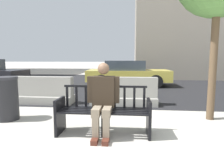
# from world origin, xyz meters

# --- Properties ---
(ground_plane) EXTENTS (200.00, 200.00, 0.00)m
(ground_plane) POSITION_xyz_m (0.00, 0.00, 0.00)
(ground_plane) COLOR #ADA89E
(street_asphalt) EXTENTS (120.00, 12.00, 0.01)m
(street_asphalt) POSITION_xyz_m (0.00, 8.70, 0.00)
(street_asphalt) COLOR black
(street_asphalt) RESTS_ON ground
(street_bench) EXTENTS (1.70, 0.56, 0.88)m
(street_bench) POSITION_xyz_m (-0.63, 0.84, 0.40)
(street_bench) COLOR black
(street_bench) RESTS_ON ground
(seated_person) EXTENTS (0.58, 0.73, 1.31)m
(seated_person) POSITION_xyz_m (-0.63, 0.79, 0.69)
(seated_person) COLOR #2D2319
(seated_person) RESTS_ON ground
(jersey_barrier_centre) EXTENTS (2.01, 0.71, 0.84)m
(jersey_barrier_centre) POSITION_xyz_m (-0.37, 3.30, 0.34)
(jersey_barrier_centre) COLOR gray
(jersey_barrier_centre) RESTS_ON ground
(jersey_barrier_left) EXTENTS (2.02, 0.74, 0.84)m
(jersey_barrier_left) POSITION_xyz_m (-2.95, 3.23, 0.34)
(jersey_barrier_left) COLOR gray
(jersey_barrier_left) RESTS_ON ground
(car_taxi_near) EXTENTS (4.28, 2.12, 1.31)m
(car_taxi_near) POSITION_xyz_m (-0.39, 7.73, 0.66)
(car_taxi_near) COLOR #DBC64C
(car_taxi_near) RESTS_ON ground
(trash_bin) EXTENTS (0.53, 0.53, 0.99)m
(trash_bin) POSITION_xyz_m (-2.95, 1.48, 0.50)
(trash_bin) COLOR #232326
(trash_bin) RESTS_ON ground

